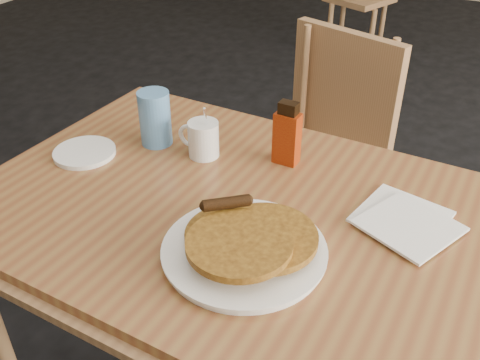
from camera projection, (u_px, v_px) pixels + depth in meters
name	position (u px, v px, depth m)	size (l,w,h in m)	color
main_table	(242.00, 222.00, 1.17)	(1.26, 0.89, 0.75)	olive
chair_main_far	(331.00, 145.00, 1.81)	(0.51, 0.52, 0.89)	#A67A4E
pancake_plate	(245.00, 245.00, 1.01)	(0.32, 0.32, 0.09)	white
coffee_mug	(203.00, 138.00, 1.30)	(0.11, 0.08, 0.14)	white
syrup_bottle	(287.00, 135.00, 1.26)	(0.06, 0.04, 0.16)	maroon
napkin_stack	(405.00, 221.00, 1.10)	(0.23, 0.24, 0.01)	white
blue_tumbler	(155.00, 118.00, 1.34)	(0.08, 0.08, 0.14)	#558DC9
side_saucer	(85.00, 152.00, 1.33)	(0.15, 0.15, 0.01)	white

